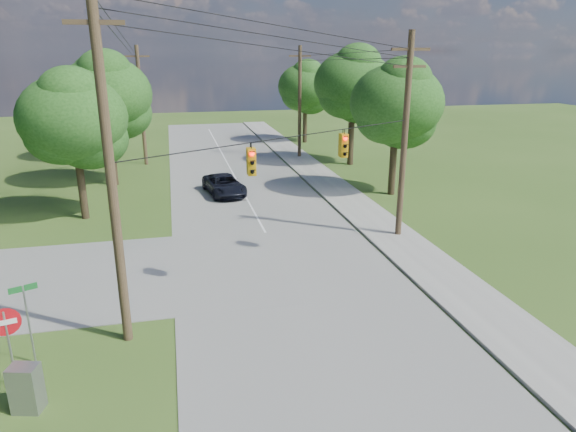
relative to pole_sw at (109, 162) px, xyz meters
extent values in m
plane|color=#35541C|center=(4.60, -0.40, -6.23)|extent=(140.00, 140.00, 0.00)
cube|color=gray|center=(6.60, 4.60, -6.21)|extent=(10.00, 100.00, 0.03)
cube|color=#AAA89F|center=(13.30, 4.60, -6.17)|extent=(2.60, 100.00, 0.12)
cylinder|color=brown|center=(0.00, 0.00, -0.23)|extent=(0.32, 0.32, 12.00)
cube|color=brown|center=(0.00, 0.00, 4.07)|extent=(1.70, 0.12, 0.14)
cylinder|color=brown|center=(13.50, 7.60, -0.98)|extent=(0.32, 0.32, 10.50)
cube|color=brown|center=(13.50, 7.60, 3.37)|extent=(2.00, 0.12, 0.14)
cube|color=brown|center=(13.50, 7.60, 2.57)|extent=(1.70, 0.12, 0.14)
cylinder|color=brown|center=(13.50, 29.60, -1.23)|extent=(0.32, 0.32, 10.00)
cube|color=brown|center=(13.50, 29.60, 2.87)|extent=(2.00, 0.12, 0.14)
cylinder|color=brown|center=(-0.40, 29.60, -1.23)|extent=(0.32, 0.32, 10.00)
cube|color=brown|center=(-0.40, 29.60, 2.87)|extent=(2.00, 0.12, 0.14)
cylinder|color=black|center=(6.75, 3.80, 4.12)|extent=(13.52, 7.63, 1.53)
cylinder|color=black|center=(6.75, 3.80, 3.72)|extent=(13.52, 7.63, 1.53)
cylinder|color=black|center=(6.75, 3.80, 3.32)|extent=(13.52, 7.63, 1.53)
cylinder|color=black|center=(13.50, 18.60, 3.12)|extent=(0.03, 22.00, 0.53)
cylinder|color=black|center=(-0.20, 14.80, 3.87)|extent=(0.43, 29.60, 2.03)
cylinder|color=black|center=(13.50, 18.60, 2.72)|extent=(0.03, 22.00, 0.53)
cylinder|color=black|center=(-0.20, 14.80, 3.47)|extent=(0.43, 29.60, 2.03)
cylinder|color=black|center=(6.75, 3.80, -0.03)|extent=(13.52, 7.63, 0.04)
cube|color=#D4990C|center=(4.86, 2.62, -0.75)|extent=(0.32, 0.22, 1.05)
sphere|color=#FF0C05|center=(4.86, 2.48, -0.40)|extent=(0.17, 0.17, 0.17)
cube|color=#D4990C|center=(4.86, 2.86, -0.75)|extent=(0.32, 0.22, 1.05)
sphere|color=#FF0C05|center=(4.86, 3.00, -0.40)|extent=(0.17, 0.17, 0.17)
cube|color=#D4990C|center=(9.45, 5.20, -0.75)|extent=(0.32, 0.22, 1.05)
sphere|color=#FF0C05|center=(9.45, 5.06, -0.40)|extent=(0.17, 0.17, 0.17)
cube|color=#D4990C|center=(9.45, 5.44, -0.75)|extent=(0.32, 0.22, 1.05)
sphere|color=#FF0C05|center=(9.45, 5.58, -0.40)|extent=(0.17, 0.17, 0.17)
cylinder|color=#3D301E|center=(-3.40, 14.60, -4.65)|extent=(0.45, 0.45, 3.15)
ellipsoid|color=#1A4514|center=(-3.40, 14.60, -0.29)|extent=(6.00, 6.00, 4.92)
cylinder|color=#3D301E|center=(-2.40, 22.60, -4.48)|extent=(0.50, 0.50, 3.50)
ellipsoid|color=#1A4514|center=(-2.40, 22.60, 0.37)|extent=(6.40, 6.40, 5.25)
cylinder|color=#3D301E|center=(-4.40, 32.60, -4.57)|extent=(0.48, 0.47, 3.32)
ellipsoid|color=#1A4514|center=(-4.40, 32.60, 0.04)|extent=(6.00, 6.00, 4.92)
cylinder|color=#3D301E|center=(16.60, 15.60, -4.57)|extent=(0.48, 0.48, 3.32)
ellipsoid|color=#1A4514|center=(16.60, 15.60, 0.04)|extent=(6.20, 6.20, 5.08)
cylinder|color=#3D301E|center=(17.10, 25.60, -4.39)|extent=(0.52, 0.52, 3.67)
ellipsoid|color=#1A4514|center=(17.10, 25.60, 0.70)|extent=(6.60, 6.60, 5.41)
cylinder|color=#3D301E|center=(16.10, 37.60, -4.65)|extent=(0.45, 0.45, 3.15)
ellipsoid|color=#1A4514|center=(16.10, 37.60, -0.29)|extent=(5.80, 5.80, 4.76)
imported|color=black|center=(5.26, 18.05, -5.53)|extent=(2.97, 5.11, 1.34)
cube|color=gray|center=(-2.42, -3.24, -5.53)|extent=(0.89, 0.73, 1.39)
cylinder|color=gray|center=(-3.05, -2.03, -4.98)|extent=(0.07, 0.07, 2.50)
cylinder|color=red|center=(-3.05, -2.03, -4.07)|extent=(0.84, 0.25, 0.86)
cube|color=white|center=(-3.05, -2.06, -4.07)|extent=(0.61, 0.19, 0.15)
cylinder|color=gray|center=(-2.80, -0.84, -4.86)|extent=(0.07, 0.07, 2.73)
cube|color=#166124|center=(-2.80, -0.84, -3.61)|extent=(0.76, 0.37, 0.20)
camera|label=1|loc=(1.95, -16.47, 3.29)|focal=32.00mm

